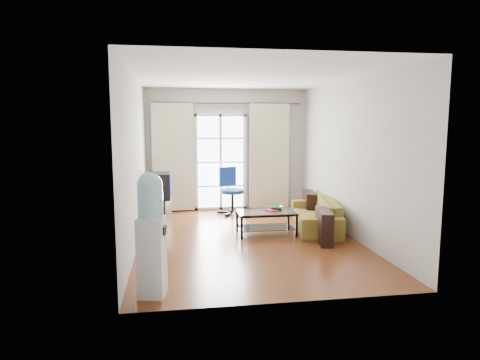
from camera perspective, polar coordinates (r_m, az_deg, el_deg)
name	(u,v)px	position (r m, az deg, el deg)	size (l,w,h in m)	color
floor	(247,239)	(7.32, 0.89, -7.88)	(5.20, 5.20, 0.00)	brown
ceiling	(247,76)	(7.08, 0.94, 13.65)	(5.20, 5.20, 0.00)	white
wall_back	(227,150)	(9.64, -1.76, 4.05)	(3.60, 0.02, 2.70)	#B0AEA8
wall_front	(289,181)	(4.55, 6.57, -0.15)	(3.60, 0.02, 2.70)	#B0AEA8
wall_left	(135,161)	(6.99, -13.79, 2.43)	(0.02, 5.20, 2.70)	#B0AEA8
wall_right	(350,158)	(7.59, 14.43, 2.81)	(0.02, 5.20, 2.70)	#B0AEA8
french_door	(221,162)	(9.59, -2.60, 2.38)	(1.16, 0.06, 2.15)	white
curtain_rod	(227,103)	(9.53, -1.71, 10.21)	(0.04, 0.04, 3.30)	#4C3F2D
curtain_left	(173,158)	(9.45, -8.91, 2.98)	(0.90, 0.07, 2.35)	beige
curtain_right	(269,156)	(9.70, 3.92, 3.17)	(0.90, 0.07, 2.35)	beige
radiator	(262,194)	(9.79, 2.99, -1.91)	(0.64, 0.12, 0.64)	#949497
sofa	(316,214)	(8.10, 10.06, -4.49)	(1.06, 1.97, 0.54)	brown
coffee_table	(266,220)	(7.56, 3.49, -5.30)	(1.02, 0.58, 0.41)	silver
bowl	(276,208)	(7.73, 4.84, -3.68)	(0.25, 0.25, 0.06)	#337C2D
book	(267,211)	(7.54, 3.68, -4.12)	(0.21, 0.24, 0.02)	#B11615
remote	(278,210)	(7.59, 5.10, -4.06)	(0.15, 0.04, 0.02)	black
tv_stand	(157,212)	(8.36, -11.06, -4.22)	(0.47, 0.70, 0.52)	black
crt_tv	(156,186)	(8.26, -11.16, -0.80)	(0.56, 0.54, 0.50)	black
task_chair	(232,200)	(9.23, -1.12, -2.71)	(0.88, 0.88, 1.00)	black
water_cooler	(151,233)	(4.92, -11.76, -6.87)	(0.34, 0.34, 1.42)	white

